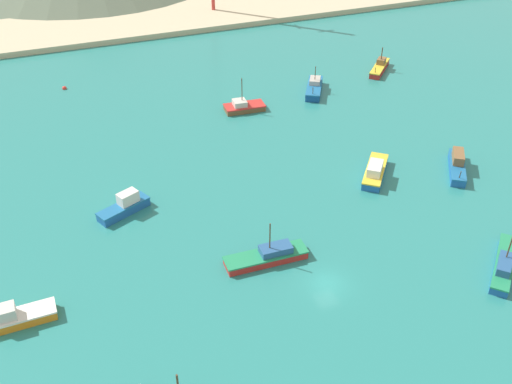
{
  "coord_description": "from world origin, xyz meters",
  "views": [
    {
      "loc": [
        -25.1,
        -42.79,
        46.27
      ],
      "look_at": [
        -0.98,
        19.74,
        0.11
      ],
      "focal_mm": 41.45,
      "sensor_mm": 36.0,
      "label": 1
    }
  ],
  "objects_px": {
    "buoy_0": "(64,88)",
    "fishing_boat_8": "(125,206)",
    "fishing_boat_9": "(504,264)",
    "fishing_boat_12": "(244,107)",
    "fishing_boat_14": "(268,256)",
    "fishing_boat_2": "(457,165)",
    "fishing_boat_3": "(15,317)",
    "fishing_boat_13": "(314,88)",
    "fishing_boat_10": "(380,67)",
    "fishing_boat_15": "(375,171)"
  },
  "relations": [
    {
      "from": "fishing_boat_3",
      "to": "fishing_boat_13",
      "type": "relative_size",
      "value": 0.88
    },
    {
      "from": "fishing_boat_10",
      "to": "fishing_boat_3",
      "type": "bearing_deg",
      "value": -147.75
    },
    {
      "from": "fishing_boat_9",
      "to": "fishing_boat_12",
      "type": "bearing_deg",
      "value": 105.91
    },
    {
      "from": "fishing_boat_8",
      "to": "fishing_boat_2",
      "type": "bearing_deg",
      "value": -8.69
    },
    {
      "from": "fishing_boat_2",
      "to": "buoy_0",
      "type": "xyz_separation_m",
      "value": [
        -50.23,
        49.58,
        -0.82
      ]
    },
    {
      "from": "fishing_boat_12",
      "to": "buoy_0",
      "type": "xyz_separation_m",
      "value": [
        -27.98,
        20.14,
        -0.56
      ]
    },
    {
      "from": "fishing_boat_2",
      "to": "fishing_boat_3",
      "type": "xyz_separation_m",
      "value": [
        -61.23,
        -8.15,
        -0.14
      ]
    },
    {
      "from": "fishing_boat_8",
      "to": "fishing_boat_13",
      "type": "distance_m",
      "value": 46.43
    },
    {
      "from": "fishing_boat_13",
      "to": "fishing_boat_8",
      "type": "bearing_deg",
      "value": -147.94
    },
    {
      "from": "fishing_boat_9",
      "to": "buoy_0",
      "type": "xyz_separation_m",
      "value": [
        -41.99,
        69.31,
        -0.65
      ]
    },
    {
      "from": "fishing_boat_9",
      "to": "fishing_boat_14",
      "type": "relative_size",
      "value": 0.89
    },
    {
      "from": "fishing_boat_8",
      "to": "fishing_boat_14",
      "type": "bearing_deg",
      "value": -48.46
    },
    {
      "from": "fishing_boat_14",
      "to": "fishing_boat_15",
      "type": "bearing_deg",
      "value": 28.24
    },
    {
      "from": "fishing_boat_9",
      "to": "fishing_boat_14",
      "type": "distance_m",
      "value": 27.29
    },
    {
      "from": "fishing_boat_15",
      "to": "buoy_0",
      "type": "height_order",
      "value": "fishing_boat_15"
    },
    {
      "from": "fishing_boat_8",
      "to": "fishing_boat_14",
      "type": "relative_size",
      "value": 0.74
    },
    {
      "from": "fishing_boat_2",
      "to": "fishing_boat_8",
      "type": "xyz_separation_m",
      "value": [
        -46.95,
        7.18,
        0.03
      ]
    },
    {
      "from": "buoy_0",
      "to": "fishing_boat_8",
      "type": "bearing_deg",
      "value": -85.58
    },
    {
      "from": "fishing_boat_3",
      "to": "fishing_boat_12",
      "type": "xyz_separation_m",
      "value": [
        38.98,
        37.59,
        -0.12
      ]
    },
    {
      "from": "fishing_boat_3",
      "to": "fishing_boat_12",
      "type": "bearing_deg",
      "value": 43.96
    },
    {
      "from": "fishing_boat_12",
      "to": "fishing_boat_13",
      "type": "distance_m",
      "value": 14.84
    },
    {
      "from": "fishing_boat_10",
      "to": "fishing_boat_12",
      "type": "relative_size",
      "value": 1.1
    },
    {
      "from": "fishing_boat_2",
      "to": "fishing_boat_8",
      "type": "relative_size",
      "value": 1.14
    },
    {
      "from": "fishing_boat_12",
      "to": "fishing_boat_14",
      "type": "height_order",
      "value": "fishing_boat_12"
    },
    {
      "from": "fishing_boat_15",
      "to": "fishing_boat_10",
      "type": "bearing_deg",
      "value": 58.11
    },
    {
      "from": "fishing_boat_12",
      "to": "fishing_boat_14",
      "type": "xyz_separation_m",
      "value": [
        -10.84,
        -37.9,
        0.02
      ]
    },
    {
      "from": "fishing_boat_8",
      "to": "fishing_boat_9",
      "type": "bearing_deg",
      "value": -34.8
    },
    {
      "from": "fishing_boat_12",
      "to": "fishing_boat_15",
      "type": "bearing_deg",
      "value": -68.79
    },
    {
      "from": "fishing_boat_13",
      "to": "fishing_boat_2",
      "type": "bearing_deg",
      "value": -76.56
    },
    {
      "from": "fishing_boat_3",
      "to": "buoy_0",
      "type": "bearing_deg",
      "value": 79.21
    },
    {
      "from": "buoy_0",
      "to": "fishing_boat_10",
      "type": "bearing_deg",
      "value": -13.11
    },
    {
      "from": "fishing_boat_8",
      "to": "fishing_boat_13",
      "type": "relative_size",
      "value": 0.83
    },
    {
      "from": "buoy_0",
      "to": "fishing_boat_2",
      "type": "bearing_deg",
      "value": -44.63
    },
    {
      "from": "fishing_boat_13",
      "to": "fishing_boat_15",
      "type": "relative_size",
      "value": 1.05
    },
    {
      "from": "fishing_boat_3",
      "to": "fishing_boat_9",
      "type": "relative_size",
      "value": 0.88
    },
    {
      "from": "fishing_boat_13",
      "to": "fishing_boat_14",
      "type": "bearing_deg",
      "value": -122.33
    },
    {
      "from": "fishing_boat_8",
      "to": "fishing_boat_13",
      "type": "xyz_separation_m",
      "value": [
        39.35,
        24.64,
        -0.14
      ]
    },
    {
      "from": "fishing_boat_10",
      "to": "fishing_boat_15",
      "type": "height_order",
      "value": "fishing_boat_10"
    },
    {
      "from": "fishing_boat_10",
      "to": "fishing_boat_2",
      "type": "bearing_deg",
      "value": -103.44
    },
    {
      "from": "fishing_boat_8",
      "to": "fishing_boat_13",
      "type": "height_order",
      "value": "fishing_boat_13"
    },
    {
      "from": "fishing_boat_8",
      "to": "fishing_boat_12",
      "type": "relative_size",
      "value": 1.04
    },
    {
      "from": "fishing_boat_9",
      "to": "buoy_0",
      "type": "distance_m",
      "value": 81.04
    },
    {
      "from": "fishing_boat_3",
      "to": "fishing_boat_9",
      "type": "bearing_deg",
      "value": -12.32
    },
    {
      "from": "fishing_boat_8",
      "to": "fishing_boat_14",
      "type": "height_order",
      "value": "fishing_boat_14"
    },
    {
      "from": "fishing_boat_10",
      "to": "buoy_0",
      "type": "bearing_deg",
      "value": 166.89
    },
    {
      "from": "fishing_boat_3",
      "to": "fishing_boat_2",
      "type": "bearing_deg",
      "value": 7.58
    },
    {
      "from": "fishing_boat_3",
      "to": "fishing_boat_13",
      "type": "bearing_deg",
      "value": 36.7
    },
    {
      "from": "fishing_boat_15",
      "to": "fishing_boat_12",
      "type": "bearing_deg",
      "value": 111.21
    },
    {
      "from": "fishing_boat_9",
      "to": "fishing_boat_3",
      "type": "bearing_deg",
      "value": 167.68
    },
    {
      "from": "fishing_boat_9",
      "to": "fishing_boat_12",
      "type": "relative_size",
      "value": 1.26
    }
  ]
}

